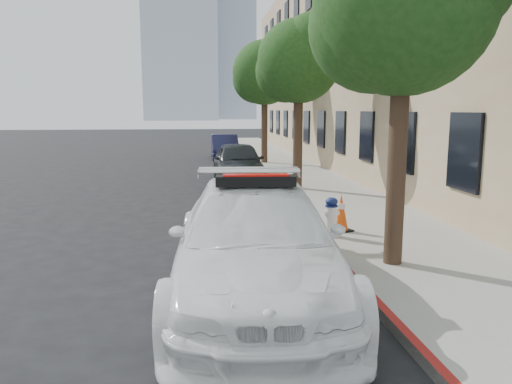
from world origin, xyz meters
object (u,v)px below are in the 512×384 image
object	(u,v)px
police_car	(256,242)
parked_car_far	(225,147)
traffic_cone	(341,213)
parked_car_mid	(238,162)
fire_hydrant	(331,217)

from	to	relation	value
police_car	parked_car_far	world-z (taller)	police_car
traffic_cone	parked_car_far	bearing A→B (deg)	94.92
parked_car_mid	traffic_cone	bearing A→B (deg)	-80.22
parked_car_far	parked_car_mid	bearing A→B (deg)	-90.08
police_car	parked_car_mid	bearing A→B (deg)	90.32
police_car	traffic_cone	world-z (taller)	police_car
parked_car_mid	traffic_cone	size ratio (longest dim) A/B	5.59
fire_hydrant	parked_car_far	bearing A→B (deg)	85.96
parked_car_far	fire_hydrant	world-z (taller)	parked_car_far
police_car	fire_hydrant	xyz separation A→B (m)	(1.84, 2.72, -0.28)
police_car	traffic_cone	xyz separation A→B (m)	(2.15, 3.12, -0.28)
fire_hydrant	parked_car_mid	bearing A→B (deg)	89.72
fire_hydrant	police_car	bearing A→B (deg)	-131.86
parked_car_far	police_car	bearing A→B (deg)	-92.06
traffic_cone	fire_hydrant	bearing A→B (deg)	-128.28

